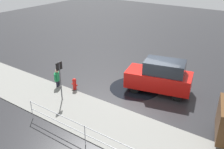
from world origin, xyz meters
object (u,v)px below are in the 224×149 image
Objects in this scene: moving_hatchback at (160,76)px; sign_post at (60,76)px; fire_hydrant at (75,84)px; pedestrian at (57,77)px.

sign_post is at bearing 44.99° from moving_hatchback.
moving_hatchback is 5.22× the size of fire_hydrant.
moving_hatchback is 5.28m from fire_hydrant.
pedestrian reaches higher than fire_hydrant.
pedestrian is 1.97m from sign_post.
fire_hydrant is 0.66× the size of pedestrian.
pedestrian is (1.19, 0.28, 0.28)m from fire_hydrant.
moving_hatchback is 1.74× the size of sign_post.
sign_post is (-0.22, 1.32, 1.18)m from fire_hydrant.
fire_hydrant is at bearing -80.48° from sign_post.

